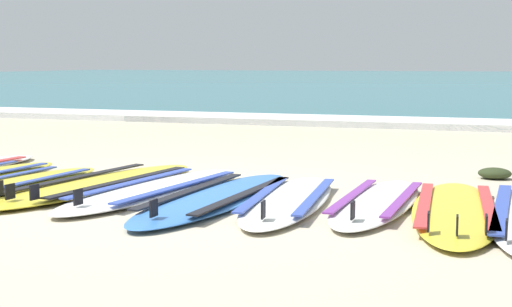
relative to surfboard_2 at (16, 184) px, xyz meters
name	(u,v)px	position (x,y,z in m)	size (l,w,h in m)	color
ground_plane	(188,197)	(1.50, 0.11, -0.04)	(80.00, 80.00, 0.00)	#C1B599
sea	(465,80)	(1.50, 36.41, 0.01)	(80.00, 60.00, 0.10)	teal
wave_foam_strip	(359,122)	(1.50, 7.04, 0.02)	(80.00, 1.27, 0.11)	white
surfboard_2	(16,184)	(0.00, 0.00, 0.00)	(0.68, 2.07, 0.18)	yellow
surfboard_3	(99,184)	(0.65, 0.22, 0.00)	(1.00, 2.58, 0.18)	yellow
surfboard_4	(155,189)	(1.20, 0.14, 0.00)	(0.91, 2.44, 0.18)	white
surfboard_5	(217,197)	(1.80, -0.03, 0.00)	(0.75, 2.44, 0.18)	#3875CC
surfboard_6	(289,200)	(2.33, 0.05, 0.00)	(0.74, 2.20, 0.18)	silver
surfboard_7	(377,202)	(2.96, 0.16, 0.00)	(0.56, 2.06, 0.18)	silver
surfboard_8	(456,210)	(3.52, 0.04, 0.00)	(0.75, 2.36, 0.18)	yellow
seaweed_clump_near_shoreline	(495,173)	(3.73, 1.78, 0.01)	(0.29, 0.23, 0.10)	#2D381E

